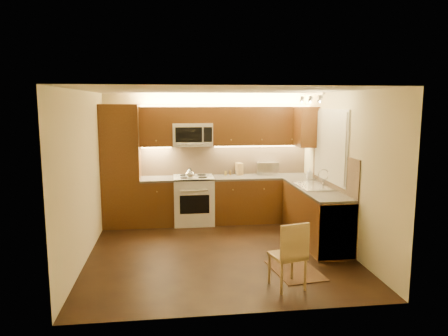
{
  "coord_description": "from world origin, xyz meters",
  "views": [
    {
      "loc": [
        -0.74,
        -6.33,
        2.32
      ],
      "look_at": [
        0.15,
        0.55,
        1.25
      ],
      "focal_mm": 33.92,
      "sensor_mm": 36.0,
      "label": 1
    }
  ],
  "objects": [
    {
      "name": "wall_back",
      "position": [
        0.0,
        2.0,
        1.25
      ],
      "size": [
        4.0,
        0.01,
        2.5
      ],
      "primitive_type": "cube",
      "color": "beige",
      "rests_on": "ground"
    },
    {
      "name": "spice_jar_c",
      "position": [
        0.57,
        1.94,
        0.94
      ],
      "size": [
        0.05,
        0.05,
        0.09
      ],
      "primitive_type": "cylinder",
      "rotation": [
        0.0,
        0.0,
        0.14
      ],
      "color": "silver",
      "rests_on": "counter_back_right"
    },
    {
      "name": "upper_cab_back_left",
      "position": [
        -0.99,
        1.82,
        1.88
      ],
      "size": [
        0.62,
        0.35,
        0.75
      ],
      "primitive_type": "cube",
      "color": "#43240E",
      "rests_on": "wall_back"
    },
    {
      "name": "faucet",
      "position": [
        1.88,
        0.55,
        1.05
      ],
      "size": [
        0.2,
        0.04,
        0.3
      ],
      "primitive_type": null,
      "color": "silver",
      "rests_on": "counter_right"
    },
    {
      "name": "floor",
      "position": [
        0.0,
        0.0,
        0.0
      ],
      "size": [
        4.0,
        4.0,
        0.01
      ],
      "primitive_type": "cube",
      "color": "black",
      "rests_on": "ground"
    },
    {
      "name": "spice_jar_a",
      "position": [
        0.47,
        1.94,
        0.95
      ],
      "size": [
        0.04,
        0.04,
        0.09
      ],
      "primitive_type": "cylinder",
      "rotation": [
        0.0,
        0.0,
        0.11
      ],
      "color": "silver",
      "rests_on": "counter_back_right"
    },
    {
      "name": "dining_chair",
      "position": [
        0.71,
        -1.38,
        0.44
      ],
      "size": [
        0.46,
        0.46,
        0.87
      ],
      "primitive_type": null,
      "rotation": [
        0.0,
        0.0,
        0.23
      ],
      "color": "olive",
      "rests_on": "floor"
    },
    {
      "name": "wall_left",
      "position": [
        -2.0,
        0.0,
        1.25
      ],
      "size": [
        0.01,
        4.0,
        2.5
      ],
      "primitive_type": "cube",
      "color": "beige",
      "rests_on": "ground"
    },
    {
      "name": "pantry",
      "position": [
        -1.65,
        1.7,
        1.15
      ],
      "size": [
        0.7,
        0.6,
        2.3
      ],
      "primitive_type": "cube",
      "color": "#43240E",
      "rests_on": "floor"
    },
    {
      "name": "window_blinds",
      "position": [
        1.97,
        0.55,
        1.6
      ],
      "size": [
        0.02,
        1.36,
        1.16
      ],
      "primitive_type": "cube",
      "color": "silver",
      "rests_on": "wall_right"
    },
    {
      "name": "counter_back_right",
      "position": [
        1.04,
        1.7,
        0.88
      ],
      "size": [
        1.92,
        0.6,
        0.04
      ],
      "primitive_type": "cube",
      "color": "#393634",
      "rests_on": "base_cab_back_right"
    },
    {
      "name": "sink",
      "position": [
        1.7,
        0.55,
        0.98
      ],
      "size": [
        0.52,
        0.86,
        0.15
      ],
      "primitive_type": null,
      "color": "silver",
      "rests_on": "counter_right"
    },
    {
      "name": "ceiling",
      "position": [
        0.0,
        0.0,
        2.5
      ],
      "size": [
        4.0,
        4.0,
        0.01
      ],
      "primitive_type": "cube",
      "color": "beige",
      "rests_on": "ground"
    },
    {
      "name": "upper_cab_back_right",
      "position": [
        1.04,
        1.82,
        1.88
      ],
      "size": [
        1.92,
        0.35,
        0.75
      ],
      "primitive_type": "cube",
      "color": "#43240E",
      "rests_on": "wall_back"
    },
    {
      "name": "track_light_bar",
      "position": [
        1.55,
        0.4,
        2.46
      ],
      "size": [
        0.04,
        1.2,
        0.03
      ],
      "primitive_type": "cube",
      "color": "silver",
      "rests_on": "ceiling"
    },
    {
      "name": "window_frame",
      "position": [
        1.99,
        0.55,
        1.6
      ],
      "size": [
        0.03,
        1.44,
        1.24
      ],
      "primitive_type": "cube",
      "color": "silver",
      "rests_on": "wall_right"
    },
    {
      "name": "kettle",
      "position": [
        -0.37,
        1.46,
        1.02
      ],
      "size": [
        0.23,
        0.23,
        0.21
      ],
      "primitive_type": null,
      "rotation": [
        0.0,
        0.0,
        0.42
      ],
      "color": "silver",
      "rests_on": "stove"
    },
    {
      "name": "microwave",
      "position": [
        -0.3,
        1.81,
        1.72
      ],
      "size": [
        0.76,
        0.38,
        0.44
      ],
      "primitive_type": null,
      "color": "silver",
      "rests_on": "wall_back"
    },
    {
      "name": "soap_bottle",
      "position": [
        1.89,
        1.3,
        1.0
      ],
      "size": [
        0.1,
        0.1,
        0.21
      ],
      "primitive_type": "imported",
      "rotation": [
        0.0,
        0.0,
        -0.08
      ],
      "color": "silver",
      "rests_on": "counter_right"
    },
    {
      "name": "wall_right",
      "position": [
        2.0,
        0.0,
        1.25
      ],
      "size": [
        0.01,
        4.0,
        2.5
      ],
      "primitive_type": "cube",
      "color": "beige",
      "rests_on": "ground"
    },
    {
      "name": "spice_jar_d",
      "position": [
        0.35,
        1.85,
        0.94
      ],
      "size": [
        0.05,
        0.05,
        0.09
      ],
      "primitive_type": "cylinder",
      "rotation": [
        0.0,
        0.0,
        0.03
      ],
      "color": "#A48531",
      "rests_on": "counter_back_right"
    },
    {
      "name": "counter_right",
      "position": [
        1.7,
        0.4,
        0.88
      ],
      "size": [
        0.6,
        2.0,
        0.04
      ],
      "primitive_type": "cube",
      "color": "#393634",
      "rests_on": "base_cab_right"
    },
    {
      "name": "upper_cab_right_corner",
      "position": [
        1.82,
        1.4,
        1.88
      ],
      "size": [
        0.35,
        0.5,
        0.75
      ],
      "primitive_type": "cube",
      "color": "#43240E",
      "rests_on": "wall_right"
    },
    {
      "name": "stove",
      "position": [
        -0.3,
        1.68,
        0.46
      ],
      "size": [
        0.76,
        0.65,
        0.92
      ],
      "primitive_type": null,
      "color": "silver",
      "rests_on": "floor"
    },
    {
      "name": "dishwasher",
      "position": [
        1.7,
        -0.3,
        0.43
      ],
      "size": [
        0.58,
        0.6,
        0.84
      ],
      "primitive_type": "cube",
      "color": "silver",
      "rests_on": "floor"
    },
    {
      "name": "upper_cab_bridge",
      "position": [
        -0.3,
        1.82,
        2.09
      ],
      "size": [
        0.76,
        0.35,
        0.31
      ],
      "primitive_type": "cube",
      "color": "#43240E",
      "rests_on": "wall_back"
    },
    {
      "name": "wall_front",
      "position": [
        0.0,
        -2.0,
        1.25
      ],
      "size": [
        4.0,
        0.01,
        2.5
      ],
      "primitive_type": "cube",
      "color": "beige",
      "rests_on": "ground"
    },
    {
      "name": "counter_back_left",
      "position": [
        -0.99,
        1.7,
        0.88
      ],
      "size": [
        0.62,
        0.6,
        0.04
      ],
      "primitive_type": "cube",
      "color": "#393634",
      "rests_on": "base_cab_back_left"
    },
    {
      "name": "backsplash_right",
      "position": [
        1.99,
        0.4,
        1.2
      ],
      "size": [
        0.02,
        2.0,
        0.6
      ],
      "primitive_type": "cube",
      "color": "tan",
      "rests_on": "wall_right"
    },
    {
      "name": "base_cab_right",
      "position": [
        1.7,
        0.4,
        0.43
      ],
      "size": [
        0.6,
        2.0,
        0.86
      ],
      "primitive_type": "cube",
      "color": "#43240E",
      "rests_on": "floor"
    },
    {
      "name": "rug",
      "position": [
        0.97,
        -0.9,
        0.01
      ],
      "size": [
        0.7,
        0.96,
        0.01
      ],
      "primitive_type": "cube",
      "rotation": [
        0.0,
        0.0,
        0.14
      ],
      "color": "black",
      "rests_on": "floor"
    },
    {
      "name": "base_cab_back_right",
      "position": [
        1.04,
        1.7,
        0.43
      ],
      "size": [
        1.92,
        0.6,
        0.86
      ],
      "primitive_type": "cube",
      "color": "#43240E",
      "rests_on": "floor"
    },
    {
      "name": "base_cab_back_left",
      "position": [
        -0.99,
        1.7,
        0.43
      ],
      "size": [
        0.62,
        0.6,
        0.86
      ],
      "primitive_type": "cube",
      "color": "#43240E",
      "rests_on": "floor"
    },
    {
      "name": "knife_block",
      "position": [
        0.63,
        1.89,
        1.02
      ],
      "size": [
        0.14,
        0.19,
        0.24
      ],
      "primitive_type": "cube",
      "rotation": [
        0.0,
        0.0,
        0.2
      ],
      "color": "olive",
      "rests_on": "counter_back_right"
    },
    {
      "name": "spice_jar_b",
      "position": [
        0.45,
        1.88,
        0.95
      ],
      "size": [
        0.05,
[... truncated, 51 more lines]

